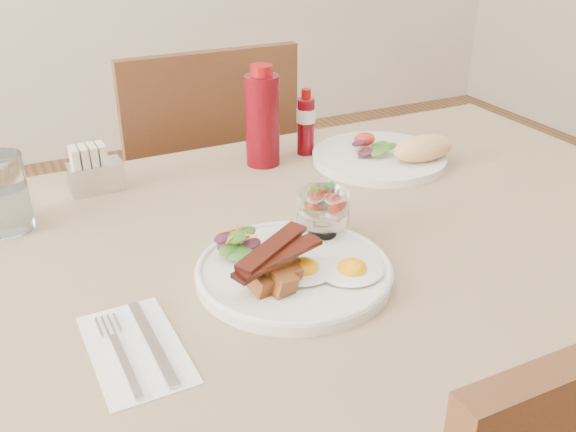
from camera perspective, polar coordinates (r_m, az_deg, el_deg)
name	(u,v)px	position (r m, az deg, el deg)	size (l,w,h in m)	color
table	(328,276)	(1.09, 3.58, -5.33)	(1.33, 0.88, 0.75)	#58321B
chair_far	(203,198)	(1.69, -7.59, 1.57)	(0.42, 0.42, 0.93)	#58321B
main_plate	(294,272)	(0.91, 0.52, -5.03)	(0.28, 0.28, 0.02)	white
fried_eggs	(328,270)	(0.89, 3.58, -4.80)	(0.16, 0.12, 0.02)	white
bacon_potato_pile	(275,267)	(0.86, -1.13, -4.54)	(0.14, 0.09, 0.05)	brown
side_salad	(238,244)	(0.94, -4.44, -2.48)	(0.08, 0.08, 0.04)	#275416
fruit_cup	(323,207)	(0.98, 3.12, 0.77)	(0.08, 0.08, 0.08)	white
second_plate	(389,154)	(1.31, 9.00, 5.45)	(0.27, 0.27, 0.07)	white
ketchup_bottle	(262,119)	(1.27, -2.29, 8.62)	(0.07, 0.07, 0.20)	#59050C
hot_sauce_bottle	(306,123)	(1.33, 1.59, 8.27)	(0.05, 0.05, 0.14)	#59050C
sugar_caddy	(94,172)	(1.22, -16.89, 3.78)	(0.10, 0.05, 0.09)	silver
water_glass	(5,198)	(1.12, -23.85, 1.50)	(0.07, 0.07, 0.13)	white
napkin_cutlery	(137,348)	(0.81, -13.29, -11.36)	(0.11, 0.19, 0.01)	white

